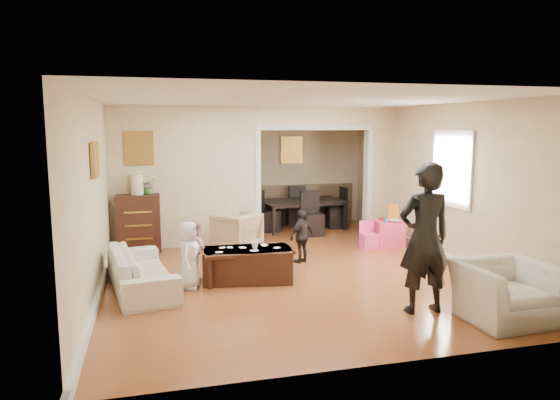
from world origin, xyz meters
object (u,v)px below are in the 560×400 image
object	(u,v)px
child_kneel_a	(189,255)
child_toddler	(302,236)
armchair_front	(506,292)
cyan_cup	(386,220)
play_table	(389,234)
child_kneel_b	(197,249)
armchair_back	(236,231)
sofa	(141,270)
adult_person	(425,238)
coffee_cup	(255,246)
dining_table	(303,215)
coffee_table	(248,265)
dresser	(139,223)
table_lamp	(137,184)

from	to	relation	value
child_kneel_a	child_toddler	size ratio (longest dim) A/B	1.06
armchair_front	cyan_cup	distance (m)	3.64
play_table	cyan_cup	xyz separation A→B (m)	(-0.10, -0.05, 0.28)
child_kneel_b	child_toddler	bearing A→B (deg)	-86.24
armchair_back	cyan_cup	xyz separation A→B (m)	(2.71, -0.57, 0.18)
cyan_cup	child_kneel_b	size ratio (longest dim) A/B	0.09
armchair_back	child_toddler	size ratio (longest dim) A/B	0.83
armchair_front	play_table	xyz separation A→B (m)	(0.35, 3.68, -0.10)
sofa	child_kneel_a	bearing A→B (deg)	-109.28
sofa	adult_person	bearing A→B (deg)	-126.67
armchair_back	cyan_cup	bearing A→B (deg)	127.72
play_table	child_kneel_a	size ratio (longest dim) A/B	0.52
coffee_cup	child_kneel_b	distance (m)	0.88
armchair_front	child_kneel_b	world-z (taller)	child_kneel_b
dining_table	adult_person	world-z (taller)	adult_person
coffee_cup	child_kneel_b	world-z (taller)	child_kneel_b
coffee_cup	dining_table	world-z (taller)	dining_table
child_kneel_a	child_kneel_b	size ratio (longest dim) A/B	1.08
dining_table	sofa	bearing A→B (deg)	-139.89
play_table	child_toddler	bearing A→B (deg)	-159.80
play_table	dining_table	world-z (taller)	dining_table
cyan_cup	child_kneel_a	size ratio (longest dim) A/B	0.08
coffee_table	sofa	bearing A→B (deg)	-178.62
dresser	child_kneel_a	world-z (taller)	dresser
coffee_table	play_table	bearing A→B (deg)	26.12
armchair_back	table_lamp	distance (m)	1.95
dresser	dining_table	world-z (taller)	dresser
coffee_table	child_kneel_b	size ratio (longest dim) A/B	1.46
play_table	armchair_back	bearing A→B (deg)	169.59
armchair_back	child_toddler	bearing A→B (deg)	85.45
sofa	play_table	distance (m)	4.70
cyan_cup	adult_person	world-z (taller)	adult_person
table_lamp	child_kneel_a	size ratio (longest dim) A/B	0.38
armchair_back	play_table	distance (m)	2.86
armchair_front	coffee_cup	bearing A→B (deg)	137.31
child_kneel_a	play_table	bearing A→B (deg)	-47.86
armchair_front	child_kneel_a	bearing A→B (deg)	147.23
child_toddler	coffee_table	bearing A→B (deg)	4.87
coffee_cup	dining_table	size ratio (longest dim) A/B	0.06
sofa	coffee_table	world-z (taller)	sofa
table_lamp	coffee_cup	xyz separation A→B (m)	(1.66, -2.22, -0.69)
dresser	coffee_table	bearing A→B (deg)	-54.22
dining_table	coffee_table	bearing A→B (deg)	-124.26
sofa	armchair_back	world-z (taller)	armchair_back
coffee_table	dining_table	xyz separation A→B (m)	(1.87, 3.35, 0.08)
armchair_front	child_kneel_a	distance (m)	4.04
dining_table	child_kneel_a	distance (m)	4.43
armchair_front	coffee_table	world-z (taller)	armchair_front
table_lamp	play_table	xyz separation A→B (m)	(4.53, -0.71, -0.98)
sofa	table_lamp	size ratio (longest dim) A/B	5.25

